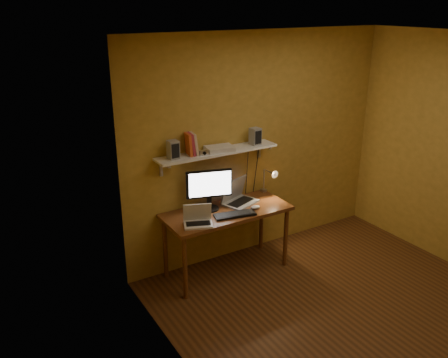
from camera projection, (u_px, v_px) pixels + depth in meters
room at (362, 190)px, 4.22m from camera, size 3.44×3.24×2.64m
desk at (227, 217)px, 5.17m from camera, size 1.40×0.60×0.75m
wall_shelf at (218, 152)px, 5.08m from camera, size 1.40×0.25×0.21m
monitor at (209, 188)px, 5.08m from camera, size 0.48×0.26×0.45m
laptop at (238, 196)px, 5.31m from camera, size 0.45×0.39×0.28m
netbook at (198, 219)px, 4.80m from camera, size 0.34×0.30×0.21m
keyboard at (235, 215)px, 5.01m from camera, size 0.47×0.24×0.02m
mouse at (255, 207)px, 5.17m from camera, size 0.12×0.10×0.04m
desk_lamp at (270, 178)px, 5.48m from camera, size 0.09×0.23×0.38m
speaker_left at (173, 150)px, 4.79m from camera, size 0.11×0.11×0.19m
speaker_right at (255, 136)px, 5.26m from camera, size 0.11×0.11×0.19m
books at (191, 144)px, 4.90m from camera, size 0.14×0.16×0.23m
shelf_camera at (204, 153)px, 4.91m from camera, size 0.10×0.05×0.06m
router at (220, 149)px, 5.06m from camera, size 0.32×0.24×0.05m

